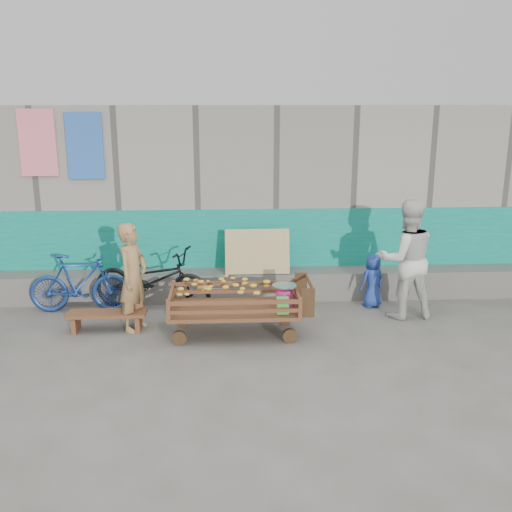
{
  "coord_description": "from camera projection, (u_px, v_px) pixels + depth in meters",
  "views": [
    {
      "loc": [
        -0.17,
        -6.33,
        2.99
      ],
      "look_at": [
        0.23,
        1.2,
        1.0
      ],
      "focal_mm": 40.0,
      "sensor_mm": 36.0,
      "label": 1
    }
  ],
  "objects": [
    {
      "name": "ground",
      "position": [
        243.0,
        362.0,
        6.88
      ],
      "size": [
        80.0,
        80.0,
        0.0
      ],
      "primitive_type": "plane",
      "color": "#55534E",
      "rests_on": "ground"
    },
    {
      "name": "building_wall",
      "position": [
        235.0,
        192.0,
        10.42
      ],
      "size": [
        12.0,
        3.5,
        3.0
      ],
      "color": "gray",
      "rests_on": "ground"
    },
    {
      "name": "child",
      "position": [
        373.0,
        281.0,
        8.67
      ],
      "size": [
        0.48,
        0.42,
        0.83
      ],
      "primitive_type": "imported",
      "rotation": [
        0.0,
        0.0,
        3.6
      ],
      "color": "navy",
      "rests_on": "ground"
    },
    {
      "name": "bicycle_dark",
      "position": [
        152.0,
        280.0,
        8.48
      ],
      "size": [
        1.96,
        1.17,
        0.97
      ],
      "primitive_type": "imported",
      "rotation": [
        0.0,
        0.0,
        1.27
      ],
      "color": "black",
      "rests_on": "ground"
    },
    {
      "name": "banana_cart",
      "position": [
        232.0,
        296.0,
        7.56
      ],
      "size": [
        1.88,
        0.86,
        0.8
      ],
      "color": "#542B18",
      "rests_on": "ground"
    },
    {
      "name": "bench",
      "position": [
        107.0,
        317.0,
        7.79
      ],
      "size": [
        1.07,
        0.32,
        0.27
      ],
      "color": "#542B18",
      "rests_on": "ground"
    },
    {
      "name": "woman",
      "position": [
        406.0,
        259.0,
        8.15
      ],
      "size": [
        0.89,
        0.72,
        1.73
      ],
      "primitive_type": "imported",
      "rotation": [
        0.0,
        0.0,
        3.22
      ],
      "color": "silver",
      "rests_on": "ground"
    },
    {
      "name": "bicycle_blue",
      "position": [
        80.0,
        283.0,
        8.43
      ],
      "size": [
        1.48,
        0.43,
        0.89
      ],
      "primitive_type": "imported",
      "rotation": [
        0.0,
        0.0,
        1.58
      ],
      "color": "navy",
      "rests_on": "ground"
    },
    {
      "name": "vendor_man",
      "position": [
        133.0,
        277.0,
        7.71
      ],
      "size": [
        0.53,
        0.63,
        1.49
      ],
      "primitive_type": "imported",
      "rotation": [
        0.0,
        0.0,
        1.21
      ],
      "color": "#9C7546",
      "rests_on": "ground"
    }
  ]
}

